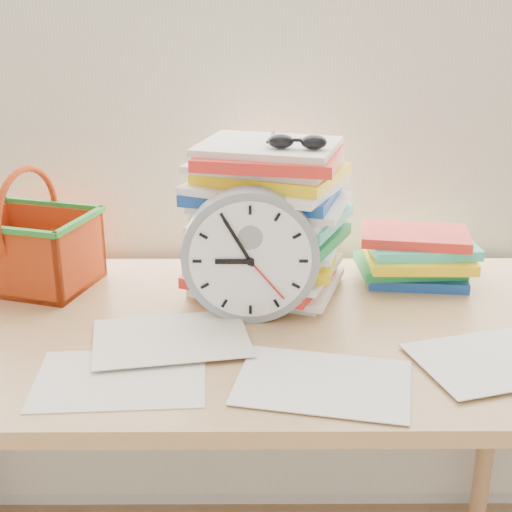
{
  "coord_description": "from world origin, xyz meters",
  "views": [
    {
      "loc": [
        0.06,
        0.39,
        1.34
      ],
      "look_at": [
        0.07,
        1.6,
        0.89
      ],
      "focal_mm": 50.0,
      "sensor_mm": 36.0,
      "label": 1
    }
  ],
  "objects_px": {
    "desk": "(222,359)",
    "clock": "(250,255)",
    "book_stack": "(416,256)",
    "paper_stack": "(266,219)",
    "basket": "(30,228)"
  },
  "relations": [
    {
      "from": "desk",
      "to": "paper_stack",
      "type": "xyz_separation_m",
      "value": [
        0.09,
        0.16,
        0.23
      ]
    },
    {
      "from": "desk",
      "to": "clock",
      "type": "xyz_separation_m",
      "value": [
        0.06,
        0.03,
        0.2
      ]
    },
    {
      "from": "desk",
      "to": "paper_stack",
      "type": "distance_m",
      "value": 0.3
    },
    {
      "from": "desk",
      "to": "paper_stack",
      "type": "relative_size",
      "value": 4.44
    },
    {
      "from": "desk",
      "to": "clock",
      "type": "distance_m",
      "value": 0.21
    },
    {
      "from": "desk",
      "to": "paper_stack",
      "type": "bearing_deg",
      "value": 61.78
    },
    {
      "from": "paper_stack",
      "to": "basket",
      "type": "distance_m",
      "value": 0.5
    },
    {
      "from": "paper_stack",
      "to": "basket",
      "type": "height_order",
      "value": "paper_stack"
    },
    {
      "from": "book_stack",
      "to": "clock",
      "type": "bearing_deg",
      "value": -151.64
    },
    {
      "from": "paper_stack",
      "to": "basket",
      "type": "xyz_separation_m",
      "value": [
        -0.49,
        0.03,
        -0.03
      ]
    },
    {
      "from": "paper_stack",
      "to": "clock",
      "type": "bearing_deg",
      "value": -103.36
    },
    {
      "from": "clock",
      "to": "book_stack",
      "type": "relative_size",
      "value": 1.0
    },
    {
      "from": "book_stack",
      "to": "basket",
      "type": "xyz_separation_m",
      "value": [
        -0.82,
        -0.02,
        0.07
      ]
    },
    {
      "from": "book_stack",
      "to": "paper_stack",
      "type": "bearing_deg",
      "value": -170.09
    },
    {
      "from": "basket",
      "to": "clock",
      "type": "bearing_deg",
      "value": -3.08
    }
  ]
}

